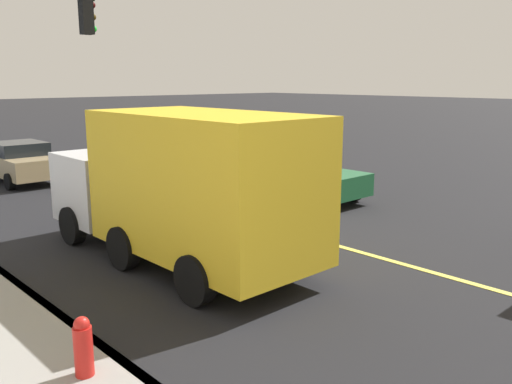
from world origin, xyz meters
The scene contains 7 objects.
ground centered at (0.00, 0.00, 0.00)m, with size 200.00×200.00×0.00m, color black.
lane_stripe_center centered at (0.00, 0.00, 0.01)m, with size 80.00×0.16×0.01m, color #D8CC4C.
car_tan centered at (9.97, 2.39, 0.77)m, with size 4.28×2.01×1.50m.
car_red centered at (9.83, -3.45, 0.80)m, with size 3.96×2.03×1.58m.
car_green centered at (0.76, -3.22, 0.77)m, with size 4.34×1.99×1.51m.
truck_yellow centered at (-1.86, 3.27, 1.67)m, with size 7.01×2.61×3.19m.
fire_hydrant centered at (-4.87, 6.97, 0.47)m, with size 0.24×0.24×0.94m.
Camera 1 is at (-10.89, 9.62, 3.83)m, focal length 37.84 mm.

